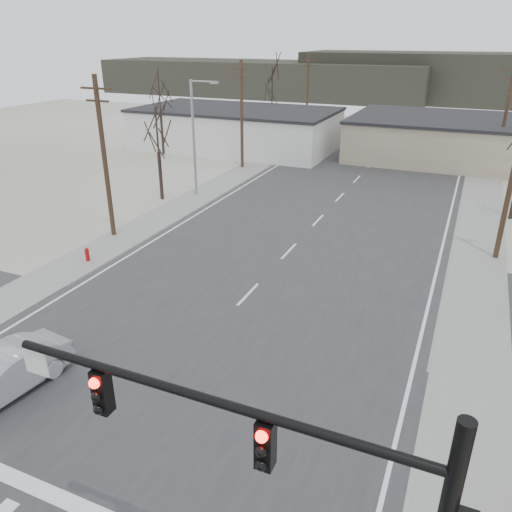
{
  "coord_description": "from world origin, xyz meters",
  "views": [
    {
      "loc": [
        9.26,
        -12.26,
        12.06
      ],
      "look_at": [
        0.76,
        7.26,
        2.6
      ],
      "focal_mm": 35.0,
      "sensor_mm": 36.0,
      "label": 1
    }
  ],
  "objects_px": {
    "fire_hydrant": "(87,254)",
    "car_far_a": "(403,146)",
    "sedan_crossing": "(3,374)",
    "car_far_b": "(394,133)",
    "traffic_signal_mast": "(324,504)"
  },
  "relations": [
    {
      "from": "fire_hydrant",
      "to": "car_far_a",
      "type": "height_order",
      "value": "car_far_a"
    },
    {
      "from": "fire_hydrant",
      "to": "car_far_a",
      "type": "distance_m",
      "value": 39.02
    },
    {
      "from": "sedan_crossing",
      "to": "car_far_b",
      "type": "bearing_deg",
      "value": 92.58
    },
    {
      "from": "sedan_crossing",
      "to": "car_far_a",
      "type": "bearing_deg",
      "value": 88.9
    },
    {
      "from": "fire_hydrant",
      "to": "sedan_crossing",
      "type": "height_order",
      "value": "sedan_crossing"
    },
    {
      "from": "sedan_crossing",
      "to": "car_far_a",
      "type": "xyz_separation_m",
      "value": [
        7.05,
        47.49,
        -0.11
      ]
    },
    {
      "from": "fire_hydrant",
      "to": "car_far_a",
      "type": "relative_size",
      "value": 0.18
    },
    {
      "from": "traffic_signal_mast",
      "to": "sedan_crossing",
      "type": "height_order",
      "value": "traffic_signal_mast"
    },
    {
      "from": "sedan_crossing",
      "to": "car_far_a",
      "type": "relative_size",
      "value": 1.01
    },
    {
      "from": "car_far_b",
      "to": "car_far_a",
      "type": "bearing_deg",
      "value": -85.21
    },
    {
      "from": "car_far_b",
      "to": "sedan_crossing",
      "type": "bearing_deg",
      "value": -105.28
    },
    {
      "from": "fire_hydrant",
      "to": "sedan_crossing",
      "type": "bearing_deg",
      "value": -63.42
    },
    {
      "from": "car_far_b",
      "to": "traffic_signal_mast",
      "type": "bearing_deg",
      "value": -92.73
    },
    {
      "from": "traffic_signal_mast",
      "to": "sedan_crossing",
      "type": "relative_size",
      "value": 1.78
    },
    {
      "from": "car_far_a",
      "to": "sedan_crossing",
      "type": "bearing_deg",
      "value": 67.16
    }
  ]
}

